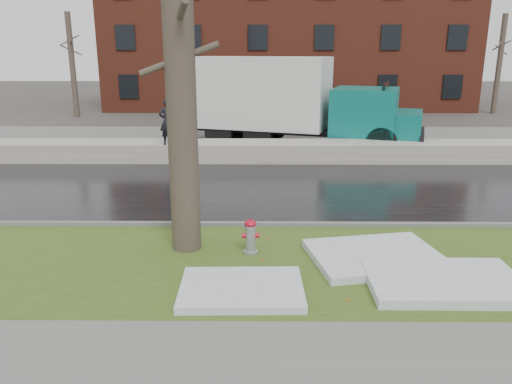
{
  "coord_description": "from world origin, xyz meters",
  "views": [
    {
      "loc": [
        -0.0,
        -10.6,
        4.25
      ],
      "look_at": [
        -0.11,
        0.71,
        1.0
      ],
      "focal_mm": 35.0,
      "sensor_mm": 36.0,
      "label": 1
    }
  ],
  "objects_px": {
    "tree": "(180,63)",
    "box_truck": "(286,100)",
    "worker": "(168,122)",
    "fire_hydrant": "(251,235)"
  },
  "relations": [
    {
      "from": "tree",
      "to": "worker",
      "type": "height_order",
      "value": "tree"
    },
    {
      "from": "tree",
      "to": "box_truck",
      "type": "xyz_separation_m",
      "value": [
        2.73,
        12.13,
        -1.9
      ]
    },
    {
      "from": "worker",
      "to": "fire_hydrant",
      "type": "bearing_deg",
      "value": 100.89
    },
    {
      "from": "tree",
      "to": "worker",
      "type": "relative_size",
      "value": 4.46
    },
    {
      "from": "tree",
      "to": "box_truck",
      "type": "bearing_deg",
      "value": 77.33
    },
    {
      "from": "box_truck",
      "to": "worker",
      "type": "distance_m",
      "value": 5.89
    },
    {
      "from": "fire_hydrant",
      "to": "tree",
      "type": "height_order",
      "value": "tree"
    },
    {
      "from": "fire_hydrant",
      "to": "tree",
      "type": "distance_m",
      "value": 3.81
    },
    {
      "from": "tree",
      "to": "worker",
      "type": "bearing_deg",
      "value": 102.48
    },
    {
      "from": "fire_hydrant",
      "to": "box_truck",
      "type": "height_order",
      "value": "box_truck"
    }
  ]
}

